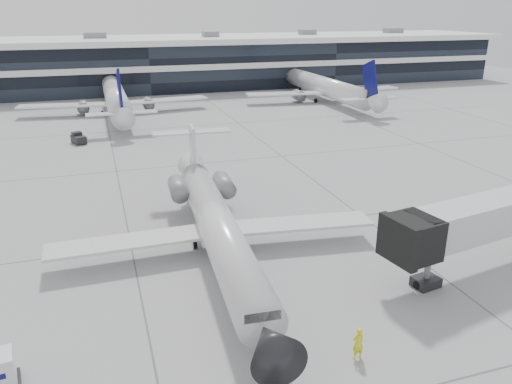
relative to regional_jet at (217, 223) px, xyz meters
name	(u,v)px	position (x,y,z in m)	size (l,w,h in m)	color
ground	(254,230)	(3.86, 2.95, -2.40)	(220.00, 220.00, 0.00)	gray
terminal	(144,66)	(3.86, 84.95, 2.60)	(170.00, 22.00, 10.00)	black
bg_jet_center	(117,112)	(-4.14, 57.95, -2.40)	(32.00, 40.00, 9.60)	white
bg_jet_right	(323,100)	(35.86, 57.95, -2.40)	(32.00, 40.00, 9.60)	white
regional_jet	(217,223)	(0.00, 0.00, 0.00)	(24.40, 30.46, 7.03)	silver
jet_bridge	(497,215)	(18.05, -7.92, 1.56)	(16.90, 5.91, 5.44)	silver
ramp_worker	(358,343)	(4.13, -14.05, -1.47)	(0.68, 0.45, 1.86)	#D9E718
traffic_cone	(222,174)	(4.77, 17.33, -2.12)	(0.51, 0.51, 0.60)	orange
far_tug	(78,139)	(-10.31, 37.27, -1.72)	(2.18, 2.73, 1.52)	black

